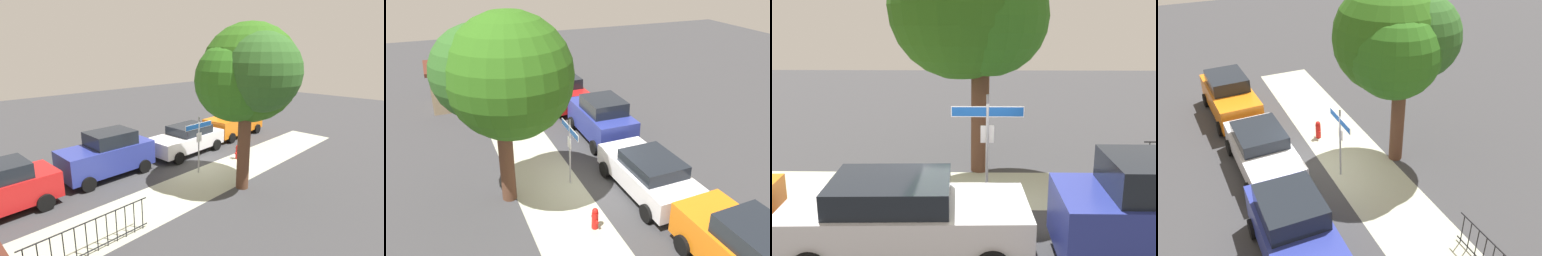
# 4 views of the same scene
# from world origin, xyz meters

# --- Properties ---
(ground_plane) EXTENTS (60.00, 60.00, 0.00)m
(ground_plane) POSITION_xyz_m (0.00, 0.00, 0.00)
(ground_plane) COLOR #38383A
(sidewalk_strip) EXTENTS (24.00, 2.60, 0.00)m
(sidewalk_strip) POSITION_xyz_m (2.00, 1.30, 0.00)
(sidewalk_strip) COLOR #A8AC96
(sidewalk_strip) RESTS_ON ground_plane
(street_sign) EXTENTS (1.71, 0.07, 2.71)m
(street_sign) POSITION_xyz_m (0.38, 0.40, 1.88)
(street_sign) COLOR #9EA0A5
(street_sign) RESTS_ON ground_plane
(shade_tree) EXTENTS (4.36, 4.38, 6.78)m
(shade_tree) POSITION_xyz_m (0.03, 2.72, 4.70)
(shade_tree) COLOR brown
(shade_tree) RESTS_ON ground_plane
(car_orange) EXTENTS (4.66, 2.21, 1.95)m
(car_orange) POSITION_xyz_m (-6.05, -2.34, 0.98)
(car_orange) COLOR orange
(car_orange) RESTS_ON ground_plane
(car_white) EXTENTS (4.57, 2.25, 1.57)m
(car_white) POSITION_xyz_m (-1.25, -2.07, 0.82)
(car_white) COLOR silver
(car_white) RESTS_ON ground_plane
(car_blue) EXTENTS (4.15, 2.11, 2.08)m
(car_blue) POSITION_xyz_m (3.56, -2.38, 1.03)
(car_blue) COLOR navy
(car_blue) RESTS_ON ground_plane
(fire_hydrant) EXTENTS (0.42, 0.22, 0.78)m
(fire_hydrant) POSITION_xyz_m (-2.45, 0.60, 0.38)
(fire_hydrant) COLOR red
(fire_hydrant) RESTS_ON ground_plane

